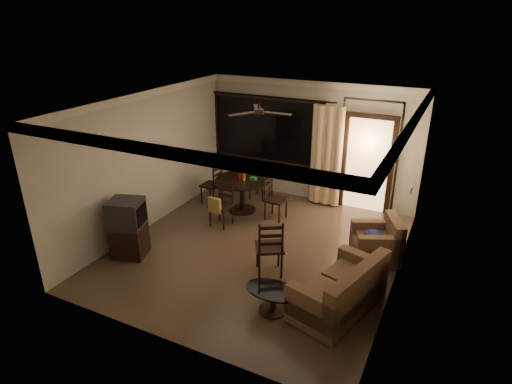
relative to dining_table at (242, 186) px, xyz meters
The scene contains 12 objects.
ground 1.88m from the dining_table, 52.49° to the right, with size 5.50×5.50×0.00m, color #7F6651.
room_shell 2.11m from the dining_table, 12.01° to the left, with size 5.50×6.70×5.50m.
dining_table is the anchor object (origin of this frame).
dining_chair_west 0.90m from the dining_table, behind, with size 0.45×0.45×0.95m.
dining_chair_east 0.89m from the dining_table, ahead, with size 0.45×0.45×0.95m.
dining_chair_south 0.91m from the dining_table, 93.71° to the right, with size 0.45×0.50×0.95m.
dining_chair_north 0.85m from the dining_table, 86.51° to the left, with size 0.45×0.45×0.95m.
tv_cabinet 2.80m from the dining_table, 110.10° to the right, with size 0.71×0.68×1.11m.
sofa 3.91m from the dining_table, 39.85° to the right, with size 1.22×1.72×0.83m.
armchair 3.28m from the dining_table, 13.44° to the right, with size 1.05×1.05×0.80m.
coffee_table 3.62m from the dining_table, 54.89° to the right, with size 0.87×0.52×0.38m.
side_chair 2.61m from the dining_table, 51.94° to the right, with size 0.64×0.64×1.06m.
Camera 1 is at (3.09, -6.38, 4.19)m, focal length 30.00 mm.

